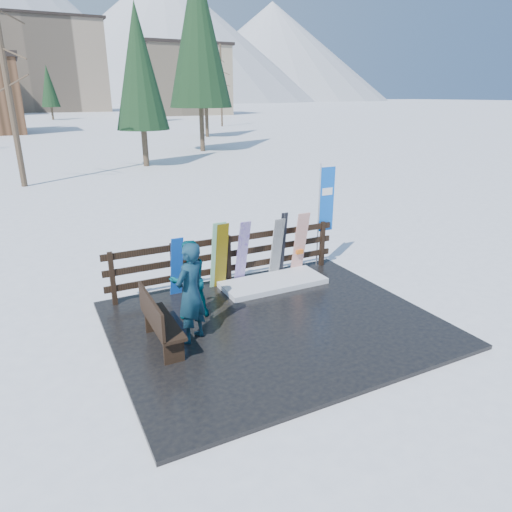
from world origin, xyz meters
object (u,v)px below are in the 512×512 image
snowboard_4 (277,248)px  snowboard_1 (218,255)px  rental_flag (325,203)px  person_front (190,293)px  snowboard_3 (242,252)px  bench (158,320)px  person_back (189,280)px  snowboard_0 (177,267)px  snowboard_2 (221,256)px  snowboard_5 (300,243)px

snowboard_4 → snowboard_1: bearing=180.0°
rental_flag → person_front: size_ratio=1.43×
snowboard_1 → person_front: (-1.29, -1.90, 0.12)m
snowboard_3 → person_front: person_front is taller
bench → person_back: size_ratio=0.95×
snowboard_4 → person_back: size_ratio=0.95×
snowboard_1 → snowboard_3: (0.60, -0.00, -0.02)m
snowboard_0 → snowboard_4: snowboard_4 is taller
bench → snowboard_0: (0.93, 1.88, 0.17)m
snowboard_3 → person_back: bearing=-147.5°
snowboard_2 → snowboard_5: bearing=0.0°
snowboard_0 → snowboard_1: (0.95, 0.00, 0.11)m
bench → snowboard_4: bearing=29.2°
snowboard_2 → person_back: person_back is taller
snowboard_0 → snowboard_5: (3.09, -0.00, 0.09)m
snowboard_0 → snowboard_3: 1.55m
snowboard_5 → rental_flag: bearing=17.4°
snowboard_2 → rental_flag: bearing=5.3°
person_front → snowboard_4: bearing=-177.4°
snowboard_5 → snowboard_0: bearing=180.0°
person_front → person_back: person_front is taller
bench → snowboard_2: bearing=43.8°
bench → snowboard_3: snowboard_3 is taller
snowboard_1 → bench: bearing=-135.0°
snowboard_3 → snowboard_5: 1.54m
snowboard_3 → snowboard_4: size_ratio=1.06×
snowboard_2 → snowboard_3: 0.51m
snowboard_2 → snowboard_3: snowboard_2 is taller
bench → person_front: size_ratio=0.82×
snowboard_2 → person_front: 2.35m
person_front → snowboard_0: bearing=-131.8°
snowboard_0 → snowboard_1: bearing=0.0°
snowboard_1 → rental_flag: (3.00, 0.27, 0.81)m
snowboard_0 → person_front: 1.94m
snowboard_5 → snowboard_2: bearing=-180.0°
person_front → bench: bearing=-33.4°
snowboard_2 → person_front: person_front is taller
snowboard_5 → person_back: size_ratio=1.00×
snowboard_1 → snowboard_2: snowboard_1 is taller
snowboard_5 → person_front: (-3.42, -1.90, 0.14)m
snowboard_1 → snowboard_5: size_ratio=1.03×
snowboard_1 → snowboard_4: size_ratio=1.07×
person_front → rental_flag: bearing=175.1°
bench → person_front: bearing=-1.6°
snowboard_4 → snowboard_5: bearing=0.0°
snowboard_0 → person_back: size_ratio=0.89×
snowboard_5 → rental_flag: (0.86, 0.27, 0.83)m
bench → snowboard_1: (1.88, 1.88, 0.28)m
bench → snowboard_3: size_ratio=0.94×
snowboard_1 → snowboard_5: bearing=-0.0°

